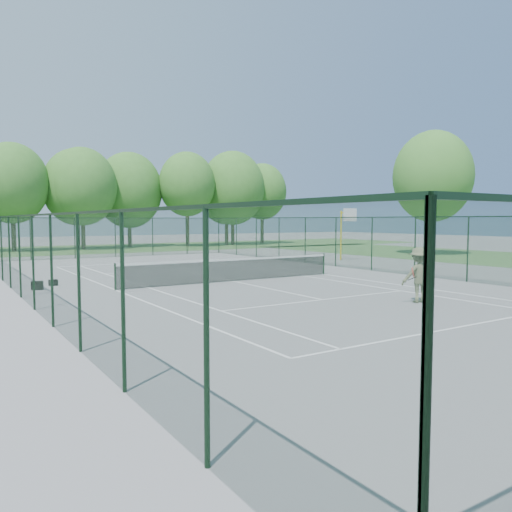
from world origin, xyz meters
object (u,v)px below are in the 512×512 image
at_px(tennis_net, 233,269).
at_px(basketball_goal, 346,224).
at_px(tennis_player, 419,275).
at_px(sports_bag_a, 37,285).

height_order(tennis_net, basketball_goal, basketball_goal).
relative_size(tennis_net, basketball_goal, 3.04).
distance_m(tennis_net, tennis_player, 8.98).
bearing_deg(tennis_player, tennis_net, 105.62).
bearing_deg(basketball_goal, sports_bag_a, -168.32).
bearing_deg(basketball_goal, tennis_net, -154.17).
distance_m(sports_bag_a, tennis_player, 14.92).
relative_size(tennis_net, tennis_player, 5.38).
height_order(basketball_goal, sports_bag_a, basketball_goal).
relative_size(tennis_net, sports_bag_a, 25.00).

